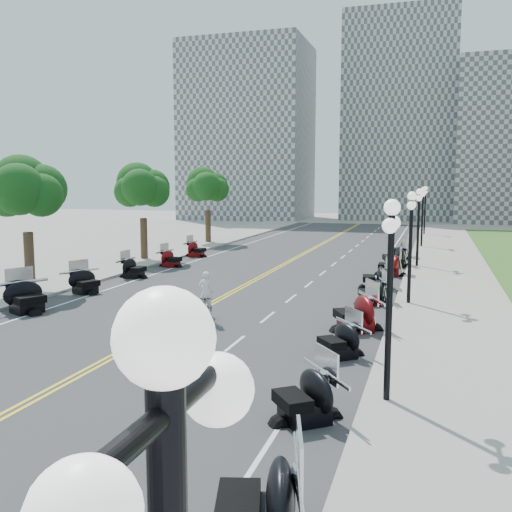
% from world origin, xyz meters
% --- Properties ---
extents(ground, '(160.00, 160.00, 0.00)m').
position_xyz_m(ground, '(0.00, 0.00, 0.00)').
color(ground, gray).
extents(road, '(16.00, 90.00, 0.01)m').
position_xyz_m(road, '(0.00, 10.00, 0.00)').
color(road, '#333335').
rests_on(road, ground).
extents(centerline_yellow_a, '(0.12, 90.00, 0.00)m').
position_xyz_m(centerline_yellow_a, '(-0.12, 10.00, 0.01)').
color(centerline_yellow_a, yellow).
rests_on(centerline_yellow_a, road).
extents(centerline_yellow_b, '(0.12, 90.00, 0.00)m').
position_xyz_m(centerline_yellow_b, '(0.12, 10.00, 0.01)').
color(centerline_yellow_b, yellow).
rests_on(centerline_yellow_b, road).
extents(edge_line_north, '(0.12, 90.00, 0.00)m').
position_xyz_m(edge_line_north, '(6.40, 10.00, 0.01)').
color(edge_line_north, white).
rests_on(edge_line_north, road).
extents(edge_line_south, '(0.12, 90.00, 0.00)m').
position_xyz_m(edge_line_south, '(-6.40, 10.00, 0.01)').
color(edge_line_south, white).
rests_on(edge_line_south, road).
extents(lane_dash_3, '(0.12, 2.00, 0.00)m').
position_xyz_m(lane_dash_3, '(3.20, -12.00, 0.01)').
color(lane_dash_3, white).
rests_on(lane_dash_3, road).
extents(lane_dash_4, '(0.12, 2.00, 0.00)m').
position_xyz_m(lane_dash_4, '(3.20, -8.00, 0.01)').
color(lane_dash_4, white).
rests_on(lane_dash_4, road).
extents(lane_dash_5, '(0.12, 2.00, 0.00)m').
position_xyz_m(lane_dash_5, '(3.20, -4.00, 0.01)').
color(lane_dash_5, white).
rests_on(lane_dash_5, road).
extents(lane_dash_6, '(0.12, 2.00, 0.00)m').
position_xyz_m(lane_dash_6, '(3.20, 0.00, 0.01)').
color(lane_dash_6, white).
rests_on(lane_dash_6, road).
extents(lane_dash_7, '(0.12, 2.00, 0.00)m').
position_xyz_m(lane_dash_7, '(3.20, 4.00, 0.01)').
color(lane_dash_7, white).
rests_on(lane_dash_7, road).
extents(lane_dash_8, '(0.12, 2.00, 0.00)m').
position_xyz_m(lane_dash_8, '(3.20, 8.00, 0.01)').
color(lane_dash_8, white).
rests_on(lane_dash_8, road).
extents(lane_dash_9, '(0.12, 2.00, 0.00)m').
position_xyz_m(lane_dash_9, '(3.20, 12.00, 0.01)').
color(lane_dash_9, white).
rests_on(lane_dash_9, road).
extents(lane_dash_10, '(0.12, 2.00, 0.00)m').
position_xyz_m(lane_dash_10, '(3.20, 16.00, 0.01)').
color(lane_dash_10, white).
rests_on(lane_dash_10, road).
extents(lane_dash_11, '(0.12, 2.00, 0.00)m').
position_xyz_m(lane_dash_11, '(3.20, 20.00, 0.01)').
color(lane_dash_11, white).
rests_on(lane_dash_11, road).
extents(lane_dash_12, '(0.12, 2.00, 0.00)m').
position_xyz_m(lane_dash_12, '(3.20, 24.00, 0.01)').
color(lane_dash_12, white).
rests_on(lane_dash_12, road).
extents(lane_dash_13, '(0.12, 2.00, 0.00)m').
position_xyz_m(lane_dash_13, '(3.20, 28.00, 0.01)').
color(lane_dash_13, white).
rests_on(lane_dash_13, road).
extents(lane_dash_14, '(0.12, 2.00, 0.00)m').
position_xyz_m(lane_dash_14, '(3.20, 32.00, 0.01)').
color(lane_dash_14, white).
rests_on(lane_dash_14, road).
extents(lane_dash_15, '(0.12, 2.00, 0.00)m').
position_xyz_m(lane_dash_15, '(3.20, 36.00, 0.01)').
color(lane_dash_15, white).
rests_on(lane_dash_15, road).
extents(lane_dash_16, '(0.12, 2.00, 0.00)m').
position_xyz_m(lane_dash_16, '(3.20, 40.00, 0.01)').
color(lane_dash_16, white).
rests_on(lane_dash_16, road).
extents(lane_dash_17, '(0.12, 2.00, 0.00)m').
position_xyz_m(lane_dash_17, '(3.20, 44.00, 0.01)').
color(lane_dash_17, white).
rests_on(lane_dash_17, road).
extents(lane_dash_18, '(0.12, 2.00, 0.00)m').
position_xyz_m(lane_dash_18, '(3.20, 48.00, 0.01)').
color(lane_dash_18, white).
rests_on(lane_dash_18, road).
extents(lane_dash_19, '(0.12, 2.00, 0.00)m').
position_xyz_m(lane_dash_19, '(3.20, 52.00, 0.01)').
color(lane_dash_19, white).
rests_on(lane_dash_19, road).
extents(sidewalk_north, '(5.00, 90.00, 0.15)m').
position_xyz_m(sidewalk_north, '(10.50, 10.00, 0.07)').
color(sidewalk_north, '#9E9991').
rests_on(sidewalk_north, ground).
extents(sidewalk_south, '(5.00, 90.00, 0.15)m').
position_xyz_m(sidewalk_south, '(-10.50, 10.00, 0.07)').
color(sidewalk_south, '#9E9991').
rests_on(sidewalk_south, ground).
extents(distant_block_a, '(18.00, 14.00, 26.00)m').
position_xyz_m(distant_block_a, '(-18.00, 62.00, 13.00)').
color(distant_block_a, gray).
rests_on(distant_block_a, ground).
extents(distant_block_b, '(16.00, 12.00, 30.00)m').
position_xyz_m(distant_block_b, '(4.00, 68.00, 15.00)').
color(distant_block_b, gray).
rests_on(distant_block_b, ground).
extents(street_lamp_1, '(0.50, 1.20, 4.90)m').
position_xyz_m(street_lamp_1, '(8.60, -8.00, 2.60)').
color(street_lamp_1, black).
rests_on(street_lamp_1, sidewalk_north).
extents(street_lamp_2, '(0.50, 1.20, 4.90)m').
position_xyz_m(street_lamp_2, '(8.60, 4.00, 2.60)').
color(street_lamp_2, black).
rests_on(street_lamp_2, sidewalk_north).
extents(street_lamp_3, '(0.50, 1.20, 4.90)m').
position_xyz_m(street_lamp_3, '(8.60, 16.00, 2.60)').
color(street_lamp_3, black).
rests_on(street_lamp_3, sidewalk_north).
extents(street_lamp_4, '(0.50, 1.20, 4.90)m').
position_xyz_m(street_lamp_4, '(8.60, 28.00, 2.60)').
color(street_lamp_4, black).
rests_on(street_lamp_4, sidewalk_north).
extents(street_lamp_5, '(0.50, 1.20, 4.90)m').
position_xyz_m(street_lamp_5, '(8.60, 40.00, 2.60)').
color(street_lamp_5, black).
rests_on(street_lamp_5, sidewalk_north).
extents(tree_2, '(4.80, 4.80, 9.20)m').
position_xyz_m(tree_2, '(-10.00, 2.00, 4.75)').
color(tree_2, '#235619').
rests_on(tree_2, sidewalk_south).
extents(tree_3, '(4.80, 4.80, 9.20)m').
position_xyz_m(tree_3, '(-10.00, 14.00, 4.75)').
color(tree_3, '#235619').
rests_on(tree_3, sidewalk_south).
extents(tree_4, '(4.80, 4.80, 9.20)m').
position_xyz_m(tree_4, '(-10.00, 26.00, 4.75)').
color(tree_4, '#235619').
rests_on(tree_4, sidewalk_south).
extents(motorcycle_n_2, '(2.57, 2.57, 1.46)m').
position_xyz_m(motorcycle_n_2, '(7.19, -14.12, 0.73)').
color(motorcycle_n_2, black).
rests_on(motorcycle_n_2, road).
extents(motorcycle_n_3, '(2.72, 2.72, 1.36)m').
position_xyz_m(motorcycle_n_3, '(6.87, -9.56, 0.68)').
color(motorcycle_n_3, black).
rests_on(motorcycle_n_3, road).
extents(motorcycle_n_4, '(2.48, 2.48, 1.24)m').
position_xyz_m(motorcycle_n_4, '(6.85, -4.46, 0.62)').
color(motorcycle_n_4, black).
rests_on(motorcycle_n_4, road).
extents(motorcycle_n_5, '(2.96, 2.96, 1.53)m').
position_xyz_m(motorcycle_n_5, '(6.91, -1.09, 0.77)').
color(motorcycle_n_5, '#590A0C').
rests_on(motorcycle_n_5, road).
extents(motorcycle_n_6, '(2.27, 2.27, 1.29)m').
position_xyz_m(motorcycle_n_6, '(7.02, 3.82, 0.65)').
color(motorcycle_n_6, black).
rests_on(motorcycle_n_6, road).
extents(motorcycle_n_7, '(2.20, 2.20, 1.37)m').
position_xyz_m(motorcycle_n_7, '(6.76, 7.71, 0.69)').
color(motorcycle_n_7, black).
rests_on(motorcycle_n_7, road).
extents(motorcycle_n_8, '(2.10, 2.10, 1.45)m').
position_xyz_m(motorcycle_n_8, '(7.17, 12.22, 0.73)').
color(motorcycle_n_8, '#590A0C').
rests_on(motorcycle_n_8, road).
extents(motorcycle_n_9, '(2.69, 2.69, 1.55)m').
position_xyz_m(motorcycle_n_9, '(7.18, 15.96, 0.78)').
color(motorcycle_n_9, black).
rests_on(motorcycle_n_9, road).
extents(motorcycle_n_10, '(2.09, 2.09, 1.46)m').
position_xyz_m(motorcycle_n_10, '(7.19, 20.42, 0.73)').
color(motorcycle_n_10, black).
rests_on(motorcycle_n_10, road).
extents(motorcycle_s_5, '(2.91, 2.91, 1.52)m').
position_xyz_m(motorcycle_s_5, '(-6.80, -2.22, 0.76)').
color(motorcycle_s_5, black).
rests_on(motorcycle_s_5, road).
extents(motorcycle_s_6, '(2.52, 2.52, 1.32)m').
position_xyz_m(motorcycle_s_6, '(-6.92, 2.21, 0.66)').
color(motorcycle_s_6, black).
rests_on(motorcycle_s_6, road).
extents(motorcycle_s_7, '(1.85, 1.85, 1.29)m').
position_xyz_m(motorcycle_s_7, '(-6.93, 7.06, 0.65)').
color(motorcycle_s_7, black).
rests_on(motorcycle_s_7, road).
extents(motorcycle_s_8, '(1.97, 1.97, 1.25)m').
position_xyz_m(motorcycle_s_8, '(-6.76, 11.63, 0.63)').
color(motorcycle_s_8, '#590A0C').
rests_on(motorcycle_s_8, road).
extents(motorcycle_s_9, '(1.96, 1.96, 1.29)m').
position_xyz_m(motorcycle_s_9, '(-7.23, 16.84, 0.65)').
color(motorcycle_s_9, '#590A0C').
rests_on(motorcycle_s_9, road).
extents(bicycle, '(0.79, 1.85, 1.08)m').
position_xyz_m(bicycle, '(1.07, -1.40, 0.54)').
color(bicycle, '#A51414').
rests_on(bicycle, road).
extents(cyclist_rider, '(0.61, 0.40, 1.68)m').
position_xyz_m(cyclist_rider, '(1.07, -1.40, 1.91)').
color(cyclist_rider, white).
rests_on(cyclist_rider, bicycle).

